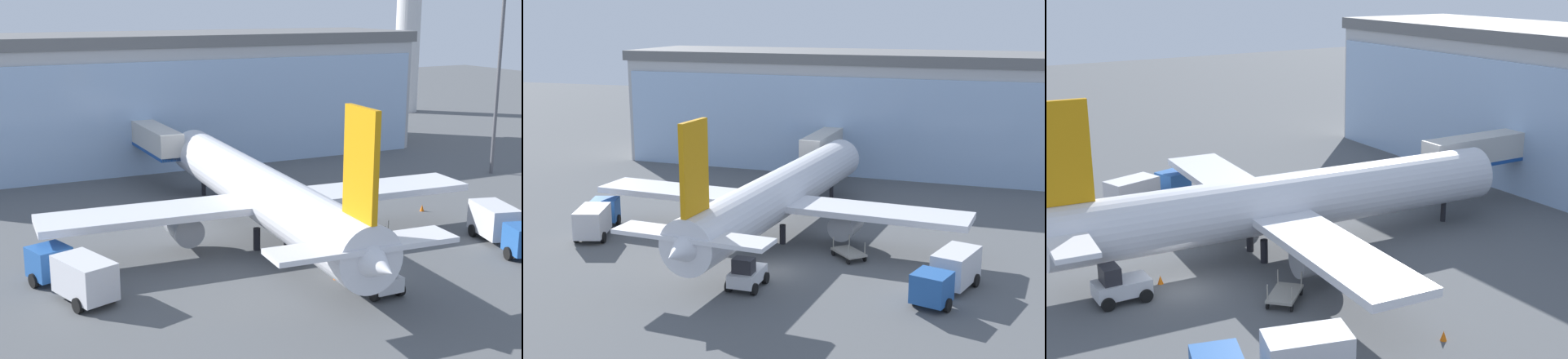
{
  "view_description": "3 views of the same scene",
  "coord_description": "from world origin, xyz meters",
  "views": [
    {
      "loc": [
        -25.57,
        -36.82,
        16.96
      ],
      "look_at": [
        -2.1,
        8.72,
        4.48
      ],
      "focal_mm": 50.0,
      "sensor_mm": 36.0,
      "label": 1
    },
    {
      "loc": [
        15.77,
        -47.36,
        18.29
      ],
      "look_at": [
        -2.11,
        9.65,
        4.57
      ],
      "focal_mm": 50.0,
      "sensor_mm": 36.0,
      "label": 2
    },
    {
      "loc": [
        38.14,
        -15.61,
        18.44
      ],
      "look_at": [
        -2.41,
        10.53,
        4.8
      ],
      "focal_mm": 50.0,
      "sensor_mm": 36.0,
      "label": 3
    }
  ],
  "objects": [
    {
      "name": "airplane",
      "position": [
        -2.19,
        8.46,
        3.51
      ],
      "size": [
        32.17,
        35.99,
        11.64
      ],
      "rotation": [
        0.0,
        0.0,
        1.48
      ],
      "color": "silver",
      "rests_on": "ground"
    },
    {
      "name": "terminal_building",
      "position": [
        -0.0,
        39.66,
        6.89
      ],
      "size": [
        61.04,
        17.21,
        13.77
      ],
      "rotation": [
        0.0,
        0.0,
        -0.04
      ],
      "color": "#B6B6B6",
      "rests_on": "ground"
    },
    {
      "name": "catering_truck",
      "position": [
        -16.98,
        4.17,
        1.47
      ],
      "size": [
        4.22,
        7.62,
        2.65
      ],
      "rotation": [
        0.0,
        0.0,
        1.86
      ],
      "color": "#2659A5",
      "rests_on": "ground"
    },
    {
      "name": "fuel_truck",
      "position": [
        12.58,
        -0.68,
        1.47
      ],
      "size": [
        4.17,
        7.62,
        2.65
      ],
      "rotation": [
        0.0,
        0.0,
        4.43
      ],
      "color": "#2659A5",
      "rests_on": "ground"
    },
    {
      "name": "jet_bridge",
      "position": [
        -3.39,
        29.01,
        4.24
      ],
      "size": [
        2.6,
        12.15,
        5.61
      ],
      "rotation": [
        0.0,
        0.0,
        1.54
      ],
      "color": "beige",
      "rests_on": "ground"
    },
    {
      "name": "baggage_cart",
      "position": [
        4.73,
        4.37,
        0.5
      ],
      "size": [
        3.09,
        3.13,
        1.5
      ],
      "rotation": [
        0.0,
        0.0,
        5.48
      ],
      "color": "#9E998C",
      "rests_on": "ground"
    },
    {
      "name": "safety_cone_nose",
      "position": [
        -1.65,
        -0.78,
        0.28
      ],
      "size": [
        0.36,
        0.36,
        0.55
      ],
      "primitive_type": "cone",
      "color": "orange",
      "rests_on": "ground"
    },
    {
      "name": "pushback_tug",
      "position": [
        -0.59,
        -3.67,
        0.97
      ],
      "size": [
        2.21,
        3.24,
        2.3
      ],
      "rotation": [
        0.0,
        0.0,
        1.55
      ],
      "color": "silver",
      "rests_on": "ground"
    },
    {
      "name": "ground",
      "position": [
        0.0,
        0.0,
        0.0
      ],
      "size": [
        240.0,
        240.0,
        0.0
      ],
      "primitive_type": "plane",
      "color": "#545659"
    },
    {
      "name": "safety_cone_wingtip",
      "position": [
        13.22,
        8.94,
        0.28
      ],
      "size": [
        0.36,
        0.36,
        0.55
      ],
      "primitive_type": "cone",
      "color": "orange",
      "rests_on": "ground"
    }
  ]
}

